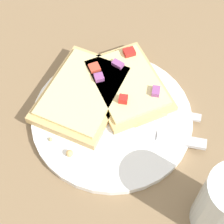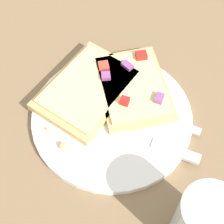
# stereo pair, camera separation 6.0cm
# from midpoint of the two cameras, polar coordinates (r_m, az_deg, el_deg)

# --- Properties ---
(ground_plane) EXTENTS (4.00, 4.00, 0.00)m
(ground_plane) POSITION_cam_midpoint_polar(r_m,az_deg,el_deg) (0.62, -2.77, -1.32)
(ground_plane) COLOR #7F6647
(plate) EXTENTS (0.26, 0.26, 0.01)m
(plate) POSITION_cam_midpoint_polar(r_m,az_deg,el_deg) (0.61, -2.79, -1.03)
(plate) COLOR white
(plate) RESTS_ON ground
(fork) EXTENTS (0.20, 0.06, 0.01)m
(fork) POSITION_cam_midpoint_polar(r_m,az_deg,el_deg) (0.61, 0.19, 0.95)
(fork) COLOR silver
(fork) RESTS_ON plate
(knife) EXTENTS (0.20, 0.06, 0.01)m
(knife) POSITION_cam_midpoint_polar(r_m,az_deg,el_deg) (0.58, 3.05, -3.99)
(knife) COLOR silver
(knife) RESTS_ON plate
(pizza_slice_main) EXTENTS (0.12, 0.17, 0.03)m
(pizza_slice_main) POSITION_cam_midpoint_polar(r_m,az_deg,el_deg) (0.62, -7.11, 2.70)
(pizza_slice_main) COLOR tan
(pizza_slice_main) RESTS_ON plate
(pizza_slice_corner) EXTENTS (0.19, 0.19, 0.03)m
(pizza_slice_corner) POSITION_cam_midpoint_polar(r_m,az_deg,el_deg) (0.63, -0.90, 4.15)
(pizza_slice_corner) COLOR tan
(pizza_slice_corner) RESTS_ON plate
(crumb_scatter) EXTENTS (0.06, 0.09, 0.01)m
(crumb_scatter) POSITION_cam_midpoint_polar(r_m,az_deg,el_deg) (0.59, -7.49, -3.52)
(crumb_scatter) COLOR tan
(crumb_scatter) RESTS_ON plate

